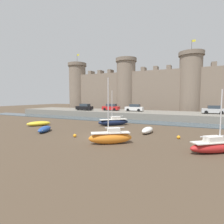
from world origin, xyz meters
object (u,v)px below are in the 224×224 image
object	(u,v)px
sailboat_near_channel_right	(217,146)
car_quay_west	(214,110)
sailboat_foreground_right	(114,122)
car_quay_centre_east	(111,107)
mooring_buoy_off_centre	(75,136)
mooring_buoy_mid_mud	(179,137)
car_quay_east	(134,108)
rowboat_midflat_left	(45,129)
rowboat_foreground_centre	(147,130)
rowboat_near_channel_left	(39,123)
sailboat_foreground_left	(111,137)
car_quay_centre_west	(85,107)

from	to	relation	value
sailboat_near_channel_right	car_quay_west	distance (m)	22.63
sailboat_foreground_right	car_quay_centre_east	world-z (taller)	sailboat_foreground_right
mooring_buoy_off_centre	mooring_buoy_mid_mud	distance (m)	11.55
mooring_buoy_mid_mud	car_quay_centre_east	size ratio (longest dim) A/B	0.09
sailboat_near_channel_right	car_quay_east	xyz separation A→B (m)	(-14.01, 22.23, 1.57)
sailboat_near_channel_right	car_quay_east	world-z (taller)	sailboat_near_channel_right
rowboat_midflat_left	sailboat_foreground_right	world-z (taller)	sailboat_foreground_right
rowboat_foreground_centre	sailboat_foreground_right	distance (m)	7.51
car_quay_centre_east	car_quay_east	world-z (taller)	same
rowboat_foreground_centre	mooring_buoy_mid_mud	world-z (taller)	rowboat_foreground_centre
sailboat_foreground_right	car_quay_centre_east	distance (m)	14.31
sailboat_foreground_right	car_quay_east	distance (m)	13.08
rowboat_near_channel_left	car_quay_west	bearing A→B (deg)	35.58
mooring_buoy_mid_mud	car_quay_west	bearing A→B (deg)	75.01
rowboat_foreground_centre	mooring_buoy_mid_mud	bearing A→B (deg)	-23.05
mooring_buoy_off_centre	car_quay_centre_east	bearing A→B (deg)	104.73
sailboat_near_channel_right	mooring_buoy_mid_mud	distance (m)	4.93
rowboat_near_channel_left	sailboat_foreground_right	size ratio (longest dim) A/B	0.65
sailboat_near_channel_right	sailboat_foreground_left	distance (m)	9.13
rowboat_near_channel_left	car_quay_centre_east	world-z (taller)	car_quay_centre_east
sailboat_near_channel_right	sailboat_foreground_right	size ratio (longest dim) A/B	0.92
rowboat_midflat_left	sailboat_foreground_right	size ratio (longest dim) A/B	0.61
mooring_buoy_off_centre	car_quay_east	bearing A→B (deg)	90.10
car_quay_centre_west	rowboat_midflat_left	bearing A→B (deg)	-71.22
rowboat_near_channel_left	car_quay_centre_east	size ratio (longest dim) A/B	0.89
rowboat_near_channel_left	rowboat_midflat_left	world-z (taller)	rowboat_midflat_left
mooring_buoy_off_centre	rowboat_near_channel_left	bearing A→B (deg)	157.63
rowboat_midflat_left	car_quay_west	world-z (taller)	car_quay_west
sailboat_near_channel_right	sailboat_foreground_right	bearing A→B (deg)	145.40
car_quay_east	rowboat_near_channel_left	bearing A→B (deg)	-118.94
rowboat_foreground_centre	car_quay_centre_east	size ratio (longest dim) A/B	0.73
mooring_buoy_mid_mud	car_quay_east	bearing A→B (deg)	120.42
sailboat_near_channel_right	car_quay_west	xyz separation A→B (m)	(1.85, 22.49, 1.57)
rowboat_near_channel_left	sailboat_foreground_right	distance (m)	12.01
rowboat_foreground_centre	mooring_buoy_off_centre	world-z (taller)	rowboat_foreground_centre
mooring_buoy_mid_mud	mooring_buoy_off_centre	bearing A→B (deg)	-159.34
mooring_buoy_mid_mud	car_quay_east	xyz separation A→B (m)	(-10.84, 18.47, 1.95)
mooring_buoy_off_centre	car_quay_west	xyz separation A→B (m)	(15.82, 22.80, 1.95)
sailboat_near_channel_right	rowboat_foreground_centre	size ratio (longest dim) A/B	1.71
car_quay_centre_west	car_quay_east	xyz separation A→B (m)	(11.99, 2.43, 0.00)
sailboat_foreground_right	mooring_buoy_mid_mud	distance (m)	11.64
rowboat_near_channel_left	mooring_buoy_mid_mud	size ratio (longest dim) A/B	9.74
car_quay_east	rowboat_midflat_left	bearing A→B (deg)	-104.12
rowboat_near_channel_left	car_quay_centre_east	bearing A→B (deg)	76.52
car_quay_centre_east	rowboat_near_channel_left	bearing A→B (deg)	-103.48
sailboat_near_channel_right	mooring_buoy_off_centre	size ratio (longest dim) A/B	13.67
mooring_buoy_off_centre	sailboat_near_channel_right	bearing A→B (deg)	1.26
rowboat_midflat_left	sailboat_foreground_right	distance (m)	10.59
sailboat_foreground_right	car_quay_west	world-z (taller)	sailboat_foreground_right
sailboat_foreground_left	sailboat_foreground_right	bearing A→B (deg)	112.72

